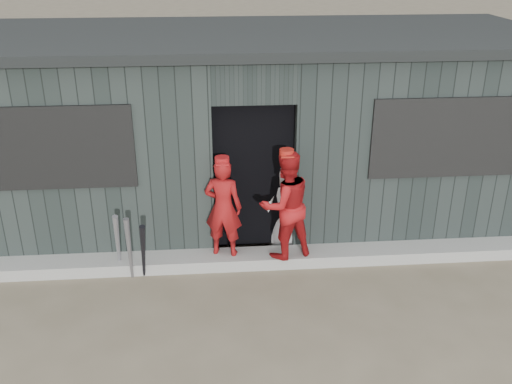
{
  "coord_description": "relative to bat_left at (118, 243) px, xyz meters",
  "views": [
    {
      "loc": [
        -0.5,
        -4.37,
        3.74
      ],
      "look_at": [
        0.0,
        1.8,
        1.0
      ],
      "focal_mm": 40.0,
      "sensor_mm": 36.0,
      "label": 1
    }
  ],
  "objects": [
    {
      "name": "ground",
      "position": [
        1.67,
        -1.72,
        -0.42
      ],
      "size": [
        80.0,
        80.0,
        0.0
      ],
      "primitive_type": "plane",
      "color": "brown",
      "rests_on": "ground"
    },
    {
      "name": "curb",
      "position": [
        1.67,
        0.1,
        -0.35
      ],
      "size": [
        8.0,
        0.36,
        0.15
      ],
      "primitive_type": "cube",
      "color": "#969691",
      "rests_on": "ground"
    },
    {
      "name": "bat_left",
      "position": [
        0.0,
        0.0,
        0.0
      ],
      "size": [
        0.13,
        0.3,
        0.84
      ],
      "primitive_type": "cone",
      "rotation": [
        0.26,
        0.0,
        0.21
      ],
      "color": "gray",
      "rests_on": "ground"
    },
    {
      "name": "bat_mid",
      "position": [
        0.15,
        -0.14,
        -0.0
      ],
      "size": [
        0.08,
        0.17,
        0.84
      ],
      "primitive_type": "cone",
      "rotation": [
        0.11,
        0.0,
        0.09
      ],
      "color": "gray",
      "rests_on": "ground"
    },
    {
      "name": "bat_right",
      "position": [
        0.32,
        -0.17,
        -0.03
      ],
      "size": [
        0.14,
        0.28,
        0.78
      ],
      "primitive_type": "cone",
      "rotation": [
        0.27,
        0.0,
        0.27
      ],
      "color": "black",
      "rests_on": "ground"
    },
    {
      "name": "player_red_left",
      "position": [
        1.27,
        0.14,
        0.36
      ],
      "size": [
        0.52,
        0.4,
        1.26
      ],
      "primitive_type": "imported",
      "rotation": [
        0.0,
        0.0,
        2.89
      ],
      "color": "maroon",
      "rests_on": "curb"
    },
    {
      "name": "player_red_right",
      "position": [
        2.02,
        0.05,
        0.41
      ],
      "size": [
        0.8,
        0.71,
        1.36
      ],
      "primitive_type": "imported",
      "rotation": [
        0.0,
        0.0,
        3.48
      ],
      "color": "#A61417",
      "rests_on": "curb"
    },
    {
      "name": "player_grey_back",
      "position": [
        2.08,
        0.53,
        0.19
      ],
      "size": [
        0.71,
        0.6,
        1.23
      ],
      "primitive_type": "imported",
      "rotation": [
        0.0,
        0.0,
        3.56
      ],
      "color": "silver",
      "rests_on": "ground"
    },
    {
      "name": "dugout",
      "position": [
        1.67,
        1.78,
        0.87
      ],
      "size": [
        8.3,
        3.3,
        2.62
      ],
      "color": "black",
      "rests_on": "ground"
    }
  ]
}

